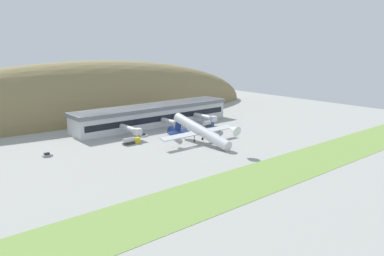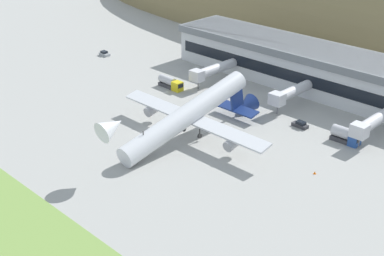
% 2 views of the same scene
% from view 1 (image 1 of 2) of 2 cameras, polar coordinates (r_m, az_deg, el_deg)
% --- Properties ---
extents(ground_plane, '(322.63, 322.63, 0.00)m').
position_cam_1_polar(ground_plane, '(160.85, 0.04, -3.04)').
color(ground_plane, '#9E9E99').
extents(grass_strip_foreground, '(290.37, 22.94, 0.08)m').
position_cam_1_polar(grass_strip_foreground, '(132.48, 11.96, -6.82)').
color(grass_strip_foreground, '#759947').
rests_on(grass_strip_foreground, ground_plane).
extents(hill_backdrop, '(255.11, 50.55, 67.38)m').
position_cam_1_polar(hill_backdrop, '(237.51, -15.34, 1.69)').
color(hill_backdrop, olive).
rests_on(hill_backdrop, ground_plane).
extents(terminal_building, '(92.10, 17.08, 10.97)m').
position_cam_1_polar(terminal_building, '(205.82, -5.86, 2.18)').
color(terminal_building, silver).
rests_on(terminal_building, ground_plane).
extents(jetway_0, '(3.38, 16.41, 5.43)m').
position_cam_1_polar(jetway_0, '(179.47, -9.27, -0.22)').
color(jetway_0, silver).
rests_on(jetway_0, ground_plane).
extents(jetway_1, '(3.38, 14.73, 5.43)m').
position_cam_1_polar(jetway_1, '(193.48, -3.09, 0.88)').
color(jetway_1, silver).
rests_on(jetway_1, ground_plane).
extents(jetway_2, '(3.38, 16.76, 5.43)m').
position_cam_1_polar(jetway_2, '(206.64, 2.12, 1.66)').
color(jetway_2, silver).
rests_on(jetway_2, ground_plane).
extents(cargo_airplane, '(40.47, 45.69, 13.57)m').
position_cam_1_polar(cargo_airplane, '(167.65, 1.17, -0.47)').
color(cargo_airplane, silver).
extents(service_car_0, '(3.76, 1.92, 1.45)m').
position_cam_1_polar(service_car_0, '(159.37, -21.20, -3.86)').
color(service_car_0, '#999EA3').
rests_on(service_car_0, ground_plane).
extents(service_car_1, '(3.86, 1.76, 1.45)m').
position_cam_1_polar(service_car_1, '(193.78, 0.12, -0.11)').
color(service_car_1, '#333338').
rests_on(service_car_1, ground_plane).
extents(service_car_2, '(3.76, 2.12, 1.41)m').
position_cam_1_polar(service_car_2, '(181.34, -7.41, -1.13)').
color(service_car_2, silver).
rests_on(service_car_2, ground_plane).
extents(fuel_truck, '(6.43, 2.73, 3.37)m').
position_cam_1_polar(fuel_truck, '(200.93, 2.47, 0.62)').
color(fuel_truck, '#264C99').
rests_on(fuel_truck, ground_plane).
extents(box_truck, '(8.13, 2.35, 3.00)m').
position_cam_1_polar(box_truck, '(168.76, -9.24, -1.94)').
color(box_truck, gold).
rests_on(box_truck, ground_plane).
extents(traffic_cone_0, '(0.52, 0.52, 0.58)m').
position_cam_1_polar(traffic_cone_0, '(191.94, 6.32, -0.41)').
color(traffic_cone_0, orange).
rests_on(traffic_cone_0, ground_plane).
extents(traffic_cone_1, '(0.52, 0.52, 0.58)m').
position_cam_1_polar(traffic_cone_1, '(167.48, -1.86, -2.30)').
color(traffic_cone_1, orange).
rests_on(traffic_cone_1, ground_plane).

